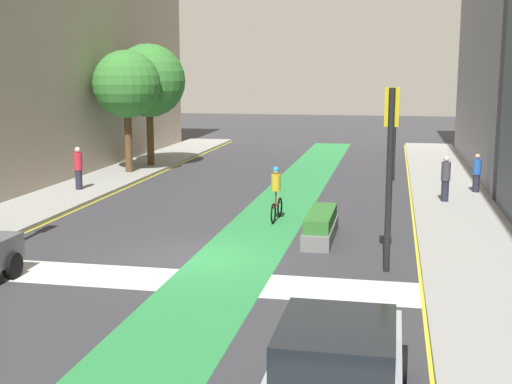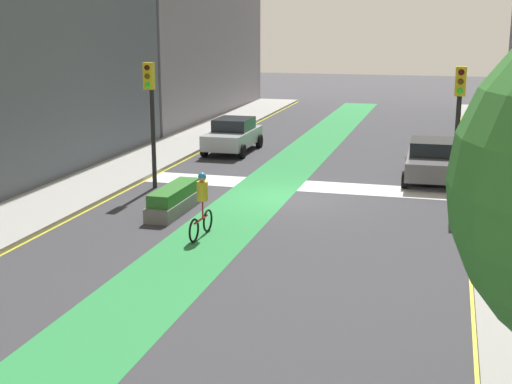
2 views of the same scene
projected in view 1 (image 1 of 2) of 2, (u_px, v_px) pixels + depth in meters
The scene contains 15 objects.
ground_plane at pixel (193, 258), 18.67m from camera, with size 120.00×120.00×0.00m, color #38383D.
bike_lane_paint at pixel (235, 260), 18.45m from camera, with size 2.40×60.00×0.01m, color #2D8C47.
crosswalk_band at pixel (170, 280), 16.74m from camera, with size 12.00×1.80×0.01m, color silver.
sidewalk_right at pixel (483, 271), 17.22m from camera, with size 3.00×60.00×0.15m, color #9E9E99.
curb_stripe_right at pixel (421, 270), 17.52m from camera, with size 0.16×60.00×0.01m, color yellow.
traffic_signal_near_right at pixel (391, 144), 17.00m from camera, with size 0.35×0.52×4.59m.
traffic_signal_far_right at pixel (395, 116), 31.30m from camera, with size 0.35×0.52×4.22m.
car_silver_right_near at pixel (337, 372), 9.79m from camera, with size 2.03×4.21×1.57m.
cyclist_in_lane at pixel (276, 192), 23.11m from camera, with size 0.32×1.73×1.86m.
pedestrian_sidewalk_right_a at pixel (477, 173), 27.73m from camera, with size 0.34×0.34×1.55m.
pedestrian_sidewalk_left_a at pixel (78, 168), 28.32m from camera, with size 0.34×0.34×1.76m.
pedestrian_sidewalk_right_b at pixel (446, 178), 25.76m from camera, with size 0.34×0.34×1.72m.
street_tree_near at pixel (149, 81), 34.98m from camera, with size 3.70×3.70×6.17m.
street_tree_far at pixel (127, 85), 32.64m from camera, with size 3.20×3.20×5.79m.
median_planter at pixel (321, 226), 20.66m from camera, with size 0.81×3.20×0.85m.
Camera 1 is at (5.20, -17.39, 5.03)m, focal length 48.49 mm.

